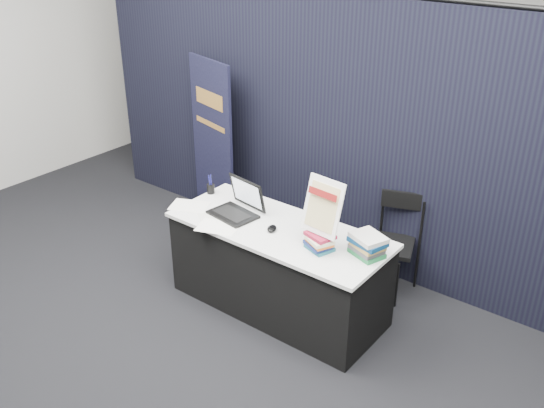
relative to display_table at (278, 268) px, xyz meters
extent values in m
plane|color=black|center=(0.00, -0.55, -0.38)|extent=(8.00, 8.00, 0.00)
cube|color=#B5B3AB|center=(0.00, 3.45, 1.37)|extent=(8.00, 0.02, 3.50)
cube|color=black|center=(0.00, 1.05, 0.82)|extent=(6.00, 0.08, 2.40)
cube|color=black|center=(0.00, 0.00, -0.02)|extent=(1.76, 0.71, 0.72)
cube|color=silver|center=(0.00, 0.00, 0.36)|extent=(1.80, 0.75, 0.03)
cube|color=black|center=(-0.42, -0.07, 0.38)|extent=(0.42, 0.32, 0.02)
cube|color=black|center=(-0.42, 0.07, 0.53)|extent=(0.39, 0.12, 0.26)
cube|color=silver|center=(-0.42, 0.06, 0.53)|extent=(0.33, 0.09, 0.21)
ellipsoid|color=black|center=(-0.02, -0.07, 0.39)|extent=(0.11, 0.13, 0.04)
cube|color=white|center=(-0.83, -0.16, 0.38)|extent=(0.38, 0.33, 0.00)
cube|color=silver|center=(-0.50, -0.21, 0.38)|extent=(0.37, 0.34, 0.00)
cube|color=white|center=(-0.39, -0.29, 0.38)|extent=(0.38, 0.33, 0.00)
cylinder|color=black|center=(-0.86, 0.14, 0.42)|extent=(0.08, 0.08, 0.09)
cube|color=#1A5665|center=(0.44, -0.08, 0.39)|extent=(0.23, 0.21, 0.03)
cube|color=navy|center=(0.44, -0.08, 0.41)|extent=(0.23, 0.21, 0.03)
cube|color=#D55D1E|center=(0.44, -0.08, 0.44)|extent=(0.23, 0.21, 0.03)
cube|color=beige|center=(0.44, -0.08, 0.47)|extent=(0.23, 0.21, 0.03)
cube|color=maroon|center=(0.44, -0.08, 0.49)|extent=(0.23, 0.21, 0.03)
cube|color=#1C6A38|center=(0.75, 0.07, 0.39)|extent=(0.29, 0.25, 0.03)
cube|color=#48474C|center=(0.75, 0.07, 0.42)|extent=(0.29, 0.25, 0.03)
cube|color=#B18F46|center=(0.75, 0.07, 0.46)|extent=(0.29, 0.25, 0.03)
cube|color=navy|center=(0.75, 0.07, 0.49)|extent=(0.29, 0.25, 0.03)
cube|color=silver|center=(0.75, 0.07, 0.53)|extent=(0.29, 0.25, 0.03)
cube|color=black|center=(0.44, -0.10, 0.52)|extent=(0.21, 0.03, 0.01)
cylinder|color=black|center=(0.35, -0.01, 0.64)|extent=(0.02, 0.11, 0.30)
cylinder|color=black|center=(0.52, -0.01, 0.64)|extent=(0.02, 0.11, 0.30)
cube|color=white|center=(0.44, -0.05, 0.72)|extent=(0.33, 0.15, 0.41)
cube|color=beige|center=(0.44, -0.06, 0.72)|extent=(0.26, 0.11, 0.33)
cube|color=maroon|center=(0.44, -0.06, 0.82)|extent=(0.25, 0.04, 0.05)
cube|color=black|center=(-1.47, 0.80, -0.34)|extent=(0.73, 0.29, 0.07)
cube|color=black|center=(-1.47, 0.82, 0.49)|extent=(0.67, 0.21, 1.73)
cube|color=#CB8E3F|center=(-1.47, 0.81, 0.96)|extent=(0.46, 0.13, 0.16)
cube|color=#CB8E3F|center=(-1.47, 0.81, 0.70)|extent=(0.50, 0.14, 0.05)
cylinder|color=black|center=(0.40, 0.60, -0.17)|extent=(0.02, 0.02, 0.42)
cylinder|color=black|center=(0.78, 0.60, -0.17)|extent=(0.02, 0.02, 0.42)
cylinder|color=black|center=(0.40, 0.97, -0.17)|extent=(0.02, 0.02, 0.42)
cylinder|color=black|center=(0.78, 0.97, -0.17)|extent=(0.02, 0.02, 0.42)
cube|color=black|center=(0.59, 0.79, 0.06)|extent=(0.50, 0.50, 0.04)
cube|color=black|center=(0.59, 0.97, 0.42)|extent=(0.36, 0.15, 0.15)
camera|label=1|loc=(2.53, -3.34, 2.67)|focal=40.00mm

